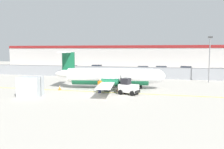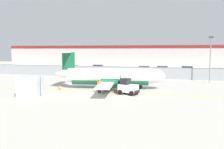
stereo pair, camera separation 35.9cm
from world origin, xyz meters
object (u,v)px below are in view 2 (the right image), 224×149
commuter_airplane (112,77)px  parked_car_2 (119,71)px  baggage_tug (128,87)px  parked_car_0 (73,69)px  parked_car_3 (143,70)px  parked_car_5 (187,70)px  parked_car_4 (163,70)px  parked_car_6 (218,72)px  ground_crew_worker (99,85)px  traffic_cone_near_left (60,87)px  apron_light_pole (210,55)px  parked_car_1 (97,68)px  traffic_cone_near_right (118,89)px  cargo_container (30,86)px

commuter_airplane → parked_car_2: 18.57m
baggage_tug → parked_car_0: baggage_tug is taller
parked_car_3 → parked_car_5: size_ratio=1.00×
baggage_tug → parked_car_4: (2.15, 26.88, 0.04)m
parked_car_0 → parked_car_6: same height
baggage_tug → ground_crew_worker: baggage_tug is taller
parked_car_2 → baggage_tug: bearing=-75.4°
traffic_cone_near_left → parked_car_5: parked_car_5 is taller
parked_car_0 → parked_car_4: (19.89, 2.75, 0.00)m
ground_crew_worker → parked_car_0: bearing=166.5°
parked_car_2 → apron_light_pole: 18.86m
commuter_airplane → parked_car_2: size_ratio=3.78×
baggage_tug → ground_crew_worker: (-3.49, 0.12, 0.10)m
baggage_tug → parked_car_0: size_ratio=0.60×
ground_crew_worker → parked_car_1: size_ratio=0.39×
parked_car_5 → parked_car_1: bearing=8.2°
traffic_cone_near_left → parked_car_4: parked_car_4 is taller
traffic_cone_near_left → traffic_cone_near_right: (7.52, 1.03, 0.00)m
parked_car_2 → parked_car_4: same height
traffic_cone_near_right → apron_light_pole: (12.00, 11.91, 3.99)m
baggage_tug → parked_car_1: (-12.96, 27.44, 0.04)m
parked_car_2 → parked_car_5: size_ratio=0.97×
cargo_container → parked_car_0: cargo_container is taller
traffic_cone_near_right → parked_car_1: 27.81m
parked_car_6 → traffic_cone_near_left: bearing=38.9°
traffic_cone_near_left → apron_light_pole: size_ratio=0.09×
traffic_cone_near_right → parked_car_5: parked_car_5 is taller
baggage_tug → traffic_cone_near_right: (-1.68, 2.02, -0.54)m
parked_car_5 → parked_car_6: 7.04m
traffic_cone_near_right → parked_car_5: 27.24m
traffic_cone_near_left → parked_car_3: 25.94m
traffic_cone_near_left → traffic_cone_near_right: bearing=7.8°
commuter_airplane → apron_light_pole: (13.25, 10.15, 2.70)m
parked_car_1 → parked_car_5: (20.12, 0.34, 0.00)m
parked_car_1 → parked_car_4: same height
parked_car_2 → parked_car_0: bearing=168.0°
parked_car_2 → parked_car_1: bearing=139.1°
parked_car_0 → parked_car_2: (11.37, -2.10, 0.00)m
parked_car_0 → cargo_container: bearing=-78.0°
traffic_cone_near_right → apron_light_pole: apron_light_pole is taller
traffic_cone_near_left → apron_light_pole: (19.52, 12.94, 3.99)m
parked_car_2 → parked_car_3: same height
parked_car_6 → parked_car_4: bearing=-23.7°
traffic_cone_near_right → apron_light_pole: bearing=44.8°
parked_car_0 → parked_car_2: bearing=-13.3°
commuter_airplane → parked_car_0: size_ratio=3.75×
parked_car_0 → apron_light_pole: size_ratio=0.59×
cargo_container → parked_car_2: (3.94, 25.91, -0.21)m
traffic_cone_near_left → parked_car_5: size_ratio=0.15×
baggage_tug → parked_car_1: size_ratio=0.58×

